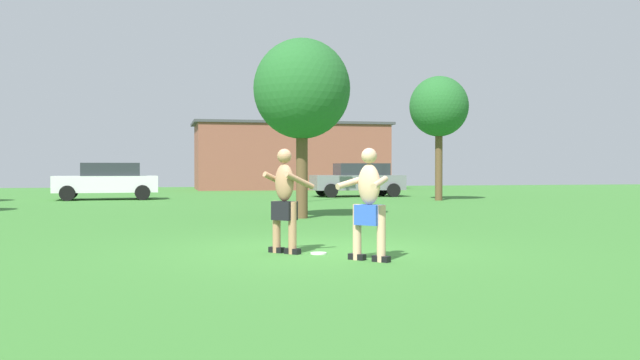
% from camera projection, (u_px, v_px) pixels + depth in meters
% --- Properties ---
extents(ground_plane, '(80.00, 80.00, 0.00)m').
position_uv_depth(ground_plane, '(318.00, 251.00, 11.60)').
color(ground_plane, '#38752D').
extents(player_near, '(0.84, 0.71, 1.67)m').
position_uv_depth(player_near, '(285.00, 198.00, 11.28)').
color(player_near, black).
rests_on(player_near, ground_plane).
extents(player_in_blue, '(0.79, 0.79, 1.66)m').
position_uv_depth(player_in_blue, '(369.00, 202.00, 10.35)').
color(player_in_blue, black).
rests_on(player_in_blue, ground_plane).
extents(frisbee, '(0.26, 0.26, 0.03)m').
position_uv_depth(frisbee, '(318.00, 253.00, 11.19)').
color(frisbee, white).
rests_on(frisbee, ground_plane).
extents(car_white_near_post, '(4.38, 2.19, 1.58)m').
position_uv_depth(car_white_near_post, '(107.00, 180.00, 30.38)').
color(car_white_near_post, white).
rests_on(car_white_near_post, ground_plane).
extents(car_gray_mid_lot, '(4.30, 2.03, 1.58)m').
position_uv_depth(car_gray_mid_lot, '(358.00, 179.00, 33.65)').
color(car_gray_mid_lot, slate).
rests_on(car_gray_mid_lot, ground_plane).
extents(lamp_post, '(0.60, 0.24, 6.20)m').
position_uv_depth(lamp_post, '(305.00, 108.00, 28.48)').
color(lamp_post, black).
rests_on(lamp_post, ground_plane).
extents(outbuilding_behind_lot, '(12.42, 5.30, 4.24)m').
position_uv_depth(outbuilding_behind_lot, '(290.00, 156.00, 45.41)').
color(outbuilding_behind_lot, brown).
rests_on(outbuilding_behind_lot, ground_plane).
extents(tree_left_field, '(2.47, 2.47, 5.21)m').
position_uv_depth(tree_left_field, '(439.00, 107.00, 29.59)').
color(tree_left_field, brown).
rests_on(tree_left_field, ground_plane).
extents(tree_near_building, '(2.62, 2.62, 4.87)m').
position_uv_depth(tree_near_building, '(302.00, 90.00, 19.11)').
color(tree_near_building, brown).
rests_on(tree_near_building, ground_plane).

